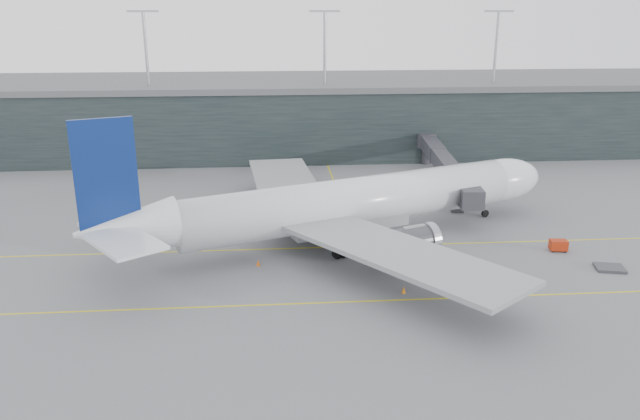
{
  "coord_description": "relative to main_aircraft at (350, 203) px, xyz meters",
  "views": [
    {
      "loc": [
        -6.14,
        -79.41,
        29.56
      ],
      "look_at": [
        -0.1,
        -4.0,
        5.14
      ],
      "focal_mm": 35.0,
      "sensor_mm": 36.0,
      "label": 1
    }
  ],
  "objects": [
    {
      "name": "main_aircraft",
      "position": [
        0.0,
        0.0,
        0.0
      ],
      "size": [
        64.08,
        59.19,
        18.67
      ],
      "rotation": [
        0.0,
        0.0,
        0.37
      ],
      "color": "silver",
      "rests_on": "ground"
    },
    {
      "name": "cone_wing_stbd",
      "position": [
        3.84,
        -16.56,
        -4.86
      ],
      "size": [
        0.48,
        0.48,
        0.76
      ],
      "primitive_type": "cone",
      "color": "#CD680B",
      "rests_on": "ground"
    },
    {
      "name": "cone_wing_port",
      "position": [
        2.56,
        14.51,
        -4.93
      ],
      "size": [
        0.39,
        0.39,
        0.63
      ],
      "primitive_type": "cone",
      "color": "#D8590C",
      "rests_on": "ground"
    },
    {
      "name": "taxiline_b",
      "position": [
        -4.09,
        -18.26,
        -5.23
      ],
      "size": [
        160.0,
        0.25,
        0.02
      ],
      "primitive_type": "cube",
      "color": "gold",
      "rests_on": "ground"
    },
    {
      "name": "jet_bridge",
      "position": [
        18.53,
        24.81,
        -0.61
      ],
      "size": [
        6.74,
        43.4,
        6.18
      ],
      "rotation": [
        0.0,
        0.0,
        -0.09
      ],
      "color": "#303036",
      "rests_on": "ground"
    },
    {
      "name": "ground",
      "position": [
        -4.09,
        1.74,
        -5.24
      ],
      "size": [
        320.0,
        320.0,
        0.0
      ],
      "primitive_type": "plane",
      "color": "slate",
      "rests_on": "ground"
    },
    {
      "name": "uld_c",
      "position": [
        -5.06,
        13.21,
        -4.27
      ],
      "size": [
        2.51,
        2.31,
        1.84
      ],
      "rotation": [
        0.0,
        0.0,
        0.43
      ],
      "color": "#3D3E42",
      "rests_on": "ground"
    },
    {
      "name": "uld_a",
      "position": [
        -8.49,
        12.06,
        -4.31
      ],
      "size": [
        2.25,
        1.97,
        1.77
      ],
      "rotation": [
        0.0,
        0.0,
        -0.23
      ],
      "color": "#3D3E42",
      "rests_on": "ground"
    },
    {
      "name": "taxiline_a",
      "position": [
        -4.09,
        -2.26,
        -5.23
      ],
      "size": [
        160.0,
        0.25,
        0.02
      ],
      "primitive_type": "cube",
      "color": "gold",
      "rests_on": "ground"
    },
    {
      "name": "cone_tail",
      "position": [
        -12.11,
        -7.64,
        -4.87
      ],
      "size": [
        0.47,
        0.47,
        0.75
      ],
      "primitive_type": "cone",
      "color": "orange",
      "rests_on": "ground"
    },
    {
      "name": "cone_nose",
      "position": [
        27.84,
        -4.62,
        -4.85
      ],
      "size": [
        0.49,
        0.49,
        0.78
      ],
      "primitive_type": "cone",
      "color": "#E1450C",
      "rests_on": "ground"
    },
    {
      "name": "gse_cart",
      "position": [
        26.15,
        -5.88,
        -4.42
      ],
      "size": [
        2.29,
        1.61,
        1.46
      ],
      "rotation": [
        0.0,
        0.0,
        -0.12
      ],
      "color": "#A0250B",
      "rests_on": "ground"
    },
    {
      "name": "baggage_dolly",
      "position": [
        29.69,
        -12.13,
        -5.04
      ],
      "size": [
        3.8,
        3.31,
        0.33
      ],
      "primitive_type": "cube",
      "rotation": [
        0.0,
        0.0,
        -0.23
      ],
      "color": "#353439",
      "rests_on": "ground"
    },
    {
      "name": "terminal",
      "position": [
        -4.09,
        59.73,
        2.38
      ],
      "size": [
        240.0,
        36.0,
        29.0
      ],
      "color": "black",
      "rests_on": "ground"
    },
    {
      "name": "uld_b",
      "position": [
        -5.67,
        13.28,
        -4.19
      ],
      "size": [
        2.35,
        1.96,
        2.0
      ],
      "rotation": [
        0.0,
        0.0,
        0.09
      ],
      "color": "#3D3E42",
      "rests_on": "ground"
    },
    {
      "name": "taxiline_lead_main",
      "position": [
        0.91,
        21.74,
        -5.23
      ],
      "size": [
        0.25,
        60.0,
        0.02
      ],
      "primitive_type": "cube",
      "color": "gold",
      "rests_on": "ground"
    }
  ]
}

